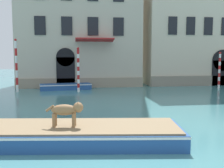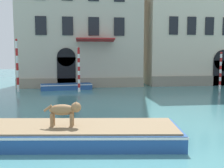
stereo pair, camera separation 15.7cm
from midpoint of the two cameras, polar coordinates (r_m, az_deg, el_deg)
The scene contains 7 objects.
palazzo_right at distance 31.69m, azimuth 17.57°, elevation 13.51°, with size 11.77×6.13×14.63m.
boat_foreground at distance 9.69m, azimuth -11.31°, elevation -10.51°, with size 8.76×3.37×0.63m.
dog_on_deck at distance 9.34m, azimuth -10.28°, elevation -5.64°, with size 1.32×0.47×0.88m.
boat_moored_near_palazzo at distance 24.55m, azimuth -10.23°, elevation -0.53°, with size 4.80×2.14×0.52m.
mooring_pole_0 at distance 23.78m, azimuth -20.27°, elevation 3.83°, with size 0.21×0.21×4.53m.
mooring_pole_1 at distance 26.81m, azimuth 22.19°, elevation 2.82°, with size 0.20×0.20×3.45m.
mooring_pole_2 at distance 22.67m, azimuth -7.55°, elevation 3.15°, with size 0.22×0.22×3.81m.
Camera 1 is at (-0.52, -3.35, 3.09)m, focal length 42.00 mm.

